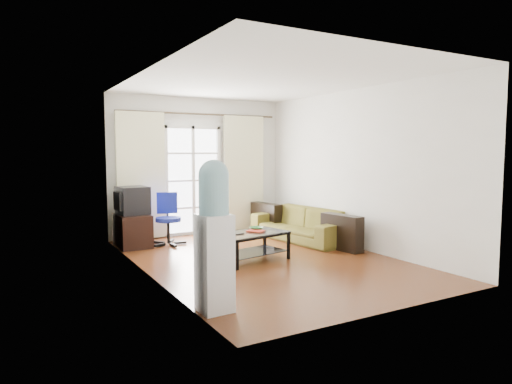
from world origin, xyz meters
TOP-DOWN VIEW (x-y plane):
  - floor at (0.00, 0.00)m, footprint 5.20×5.20m
  - ceiling at (0.00, 0.00)m, footprint 5.20×5.20m
  - wall_back at (0.00, 2.60)m, footprint 3.60×0.02m
  - wall_front at (0.00, -2.60)m, footprint 3.60×0.02m
  - wall_left at (-1.80, 0.00)m, footprint 0.02×5.20m
  - wall_right at (1.80, 0.00)m, footprint 0.02×5.20m
  - french_door at (-0.15, 2.54)m, footprint 1.16×0.06m
  - curtain_rod at (0.00, 2.50)m, footprint 3.30×0.04m
  - curtain_left at (-1.20, 2.48)m, footprint 0.90×0.07m
  - curtain_right at (0.95, 2.48)m, footprint 0.90×0.07m
  - radiator at (0.80, 2.50)m, footprint 0.64×0.12m
  - sofa at (1.35, 1.00)m, footprint 2.25×1.29m
  - coffee_table at (-0.21, 0.02)m, footprint 1.17×0.81m
  - bowl at (-0.05, 0.18)m, footprint 0.21×0.21m
  - book at (-0.22, -0.01)m, footprint 0.42×0.43m
  - remote at (-0.45, -0.04)m, footprint 0.15×0.06m
  - tv_stand at (-1.51, 1.96)m, footprint 0.52×0.77m
  - crt_tv at (-1.51, 1.99)m, footprint 0.56×0.55m
  - task_chair at (-0.92, 1.81)m, footprint 0.76×0.76m
  - water_cooler at (-1.60, -1.69)m, footprint 0.35×0.34m

SIDE VIEW (x-z plane):
  - floor at x=0.00m, z-range 0.00..0.00m
  - task_chair at x=-0.92m, z-range -0.19..0.73m
  - coffee_table at x=-0.21m, z-range 0.06..0.50m
  - tv_stand at x=-1.51m, z-range 0.00..0.56m
  - sofa at x=1.35m, z-range 0.00..0.60m
  - radiator at x=0.80m, z-range 0.01..0.65m
  - remote at x=-0.45m, z-range 0.43..0.45m
  - book at x=-0.22m, z-range 0.43..0.46m
  - bowl at x=-0.05m, z-range 0.43..0.48m
  - crt_tv at x=-1.51m, z-range 0.56..1.04m
  - water_cooler at x=-1.60m, z-range 0.04..1.61m
  - french_door at x=-0.15m, z-range 0.00..2.15m
  - curtain_left at x=-1.20m, z-range 0.02..2.38m
  - curtain_right at x=0.95m, z-range 0.02..2.38m
  - wall_back at x=0.00m, z-range 0.00..2.70m
  - wall_front at x=0.00m, z-range 0.00..2.70m
  - wall_left at x=-1.80m, z-range 0.00..2.70m
  - wall_right at x=1.80m, z-range 0.00..2.70m
  - curtain_rod at x=0.00m, z-range 2.36..2.40m
  - ceiling at x=0.00m, z-range 2.70..2.70m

